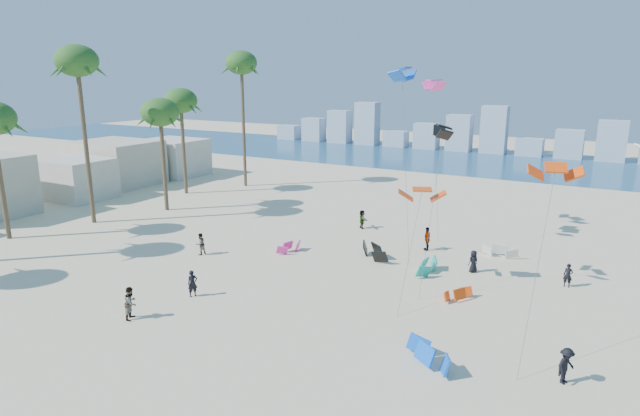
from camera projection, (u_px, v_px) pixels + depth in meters
The scene contains 10 objects.
ground at pixel (113, 354), 26.79m from camera, with size 220.00×220.00×0.00m, color beige.
ocean at pixel (471, 160), 87.58m from camera, with size 220.00×220.00×0.00m, color navy.
kitesurfer_near at pixel (193, 284), 33.61m from camera, with size 0.63×0.41×1.73m, color black.
kitesurfer_mid at pixel (131, 303), 30.53m from camera, with size 0.94×0.73×1.93m, color gray.
kitesurfers_far at pixel (398, 256), 38.66m from camera, with size 27.66×19.75×1.92m.
grounded_kites at pixel (410, 274), 36.39m from camera, with size 17.53×20.25×1.05m.
flying_kites at pixel (534, 111), 35.70m from camera, with size 26.34×26.90×14.84m.
palm_row at pixel (82, 96), 47.97m from camera, with size 8.37×44.80×16.55m.
beachfront_buildings at pixel (58, 176), 59.78m from camera, with size 11.50×43.00×6.00m.
distant_skyline at pixel (479, 135), 95.84m from camera, with size 85.00×3.00×8.40m.
Camera 1 is at (21.01, -15.89, 13.74)m, focal length 29.76 mm.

